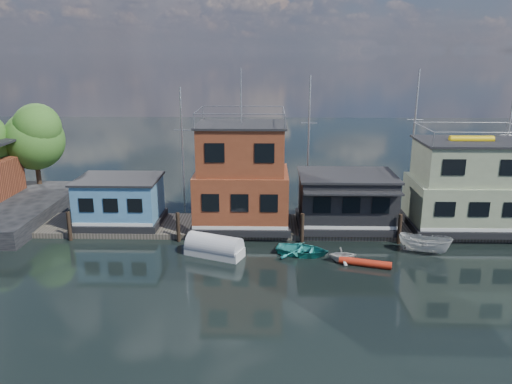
{
  "coord_description": "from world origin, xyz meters",
  "views": [
    {
      "loc": [
        -6.48,
        -24.79,
        13.45
      ],
      "look_at": [
        -7.41,
        12.0,
        3.0
      ],
      "focal_mm": 35.0,
      "sensor_mm": 36.0,
      "label": 1
    }
  ],
  "objects_px": {
    "houseboat_blue": "(120,201)",
    "tarp_runabout": "(214,247)",
    "houseboat_red": "(242,178)",
    "red_kayak": "(365,263)",
    "motorboat": "(425,244)",
    "houseboat_green": "(466,186)",
    "dinghy_teal": "(303,250)",
    "houseboat_dark": "(346,200)",
    "dinghy_white": "(342,254)"
  },
  "relations": [
    {
      "from": "motorboat",
      "to": "dinghy_teal",
      "type": "xyz_separation_m",
      "value": [
        -8.41,
        -0.53,
        -0.31
      ]
    },
    {
      "from": "houseboat_blue",
      "to": "motorboat",
      "type": "bearing_deg",
      "value": -11.63
    },
    {
      "from": "houseboat_green",
      "to": "dinghy_teal",
      "type": "distance_m",
      "value": 13.97
    },
    {
      "from": "houseboat_red",
      "to": "houseboat_green",
      "type": "distance_m",
      "value": 17.01
    },
    {
      "from": "houseboat_red",
      "to": "red_kayak",
      "type": "xyz_separation_m",
      "value": [
        8.33,
        -6.89,
        -3.86
      ]
    },
    {
      "from": "houseboat_dark",
      "to": "dinghy_teal",
      "type": "xyz_separation_m",
      "value": [
        -3.6,
        -5.1,
        -2.04
      ]
    },
    {
      "from": "houseboat_red",
      "to": "houseboat_dark",
      "type": "height_order",
      "value": "houseboat_red"
    },
    {
      "from": "houseboat_green",
      "to": "red_kayak",
      "type": "relative_size",
      "value": 2.51
    },
    {
      "from": "houseboat_red",
      "to": "tarp_runabout",
      "type": "relative_size",
      "value": 2.82
    },
    {
      "from": "red_kayak",
      "to": "dinghy_teal",
      "type": "bearing_deg",
      "value": 171.91
    },
    {
      "from": "motorboat",
      "to": "houseboat_green",
      "type": "bearing_deg",
      "value": -18.8
    },
    {
      "from": "tarp_runabout",
      "to": "dinghy_teal",
      "type": "bearing_deg",
      "value": 24.27
    },
    {
      "from": "houseboat_dark",
      "to": "dinghy_white",
      "type": "height_order",
      "value": "houseboat_dark"
    },
    {
      "from": "houseboat_dark",
      "to": "dinghy_teal",
      "type": "distance_m",
      "value": 6.57
    },
    {
      "from": "houseboat_green",
      "to": "red_kayak",
      "type": "xyz_separation_m",
      "value": [
        -8.67,
        -6.89,
        -3.3
      ]
    },
    {
      "from": "motorboat",
      "to": "red_kayak",
      "type": "height_order",
      "value": "motorboat"
    },
    {
      "from": "dinghy_white",
      "to": "houseboat_dark",
      "type": "bearing_deg",
      "value": -12.02
    },
    {
      "from": "houseboat_red",
      "to": "motorboat",
      "type": "relative_size",
      "value": 3.33
    },
    {
      "from": "houseboat_blue",
      "to": "houseboat_dark",
      "type": "bearing_deg",
      "value": -0.06
    },
    {
      "from": "houseboat_blue",
      "to": "dinghy_teal",
      "type": "relative_size",
      "value": 1.77
    },
    {
      "from": "red_kayak",
      "to": "dinghy_white",
      "type": "bearing_deg",
      "value": 168.23
    },
    {
      "from": "houseboat_red",
      "to": "dinghy_teal",
      "type": "bearing_deg",
      "value": -49.34
    },
    {
      "from": "houseboat_green",
      "to": "tarp_runabout",
      "type": "relative_size",
      "value": 1.99
    },
    {
      "from": "houseboat_blue",
      "to": "houseboat_green",
      "type": "xyz_separation_m",
      "value": [
        26.5,
        0.0,
        1.34
      ]
    },
    {
      "from": "houseboat_dark",
      "to": "dinghy_white",
      "type": "relative_size",
      "value": 3.9
    },
    {
      "from": "houseboat_blue",
      "to": "tarp_runabout",
      "type": "height_order",
      "value": "houseboat_blue"
    },
    {
      "from": "houseboat_green",
      "to": "motorboat",
      "type": "xyz_separation_m",
      "value": [
        -4.19,
        -4.59,
        -2.86
      ]
    },
    {
      "from": "houseboat_dark",
      "to": "motorboat",
      "type": "relative_size",
      "value": 2.08
    },
    {
      "from": "dinghy_teal",
      "to": "houseboat_blue",
      "type": "bearing_deg",
      "value": 84.2
    },
    {
      "from": "houseboat_red",
      "to": "red_kayak",
      "type": "bearing_deg",
      "value": -39.58
    },
    {
      "from": "houseboat_blue",
      "to": "houseboat_dark",
      "type": "height_order",
      "value": "houseboat_dark"
    },
    {
      "from": "houseboat_red",
      "to": "red_kayak",
      "type": "relative_size",
      "value": 3.55
    },
    {
      "from": "houseboat_red",
      "to": "houseboat_dark",
      "type": "relative_size",
      "value": 1.6
    },
    {
      "from": "houseboat_green",
      "to": "motorboat",
      "type": "bearing_deg",
      "value": -132.37
    },
    {
      "from": "houseboat_dark",
      "to": "houseboat_green",
      "type": "distance_m",
      "value": 9.07
    },
    {
      "from": "houseboat_blue",
      "to": "tarp_runabout",
      "type": "relative_size",
      "value": 1.52
    },
    {
      "from": "houseboat_green",
      "to": "dinghy_white",
      "type": "height_order",
      "value": "houseboat_green"
    },
    {
      "from": "tarp_runabout",
      "to": "houseboat_blue",
      "type": "bearing_deg",
      "value": 167.6
    },
    {
      "from": "houseboat_dark",
      "to": "dinghy_white",
      "type": "bearing_deg",
      "value": -99.89
    },
    {
      "from": "houseboat_red",
      "to": "houseboat_green",
      "type": "xyz_separation_m",
      "value": [
        17.0,
        0.0,
        -0.55
      ]
    },
    {
      "from": "houseboat_dark",
      "to": "motorboat",
      "type": "height_order",
      "value": "houseboat_dark"
    },
    {
      "from": "houseboat_red",
      "to": "houseboat_dark",
      "type": "xyz_separation_m",
      "value": [
        8.0,
        -0.02,
        -1.69
      ]
    },
    {
      "from": "houseboat_red",
      "to": "motorboat",
      "type": "xyz_separation_m",
      "value": [
        12.81,
        -4.59,
        -3.42
      ]
    },
    {
      "from": "houseboat_dark",
      "to": "red_kayak",
      "type": "distance_m",
      "value": 7.21
    },
    {
      "from": "dinghy_white",
      "to": "dinghy_teal",
      "type": "xyz_separation_m",
      "value": [
        -2.53,
        1.03,
        -0.13
      ]
    },
    {
      "from": "houseboat_blue",
      "to": "tarp_runabout",
      "type": "xyz_separation_m",
      "value": [
        7.9,
        -5.38,
        -1.61
      ]
    },
    {
      "from": "houseboat_green",
      "to": "dinghy_white",
      "type": "relative_size",
      "value": 4.42
    },
    {
      "from": "dinghy_white",
      "to": "motorboat",
      "type": "height_order",
      "value": "motorboat"
    },
    {
      "from": "houseboat_blue",
      "to": "dinghy_teal",
      "type": "distance_m",
      "value": 14.92
    },
    {
      "from": "houseboat_blue",
      "to": "red_kayak",
      "type": "xyz_separation_m",
      "value": [
        17.83,
        -6.89,
        -1.96
      ]
    }
  ]
}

